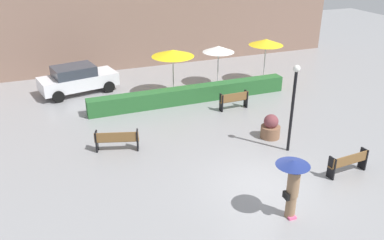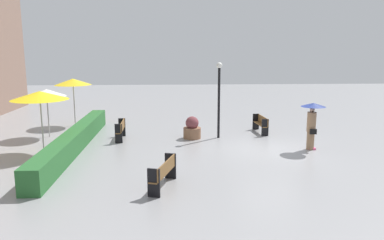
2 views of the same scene
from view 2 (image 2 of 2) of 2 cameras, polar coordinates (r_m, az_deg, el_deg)
ground_plane at (r=16.59m, az=11.71°, el=-4.42°), size 60.00×60.00×0.00m
bench_near_right at (r=19.72m, az=10.48°, el=-0.44°), size 1.70×0.47×0.85m
bench_back_row at (r=18.20m, az=-10.76°, el=-1.30°), size 1.53×0.37×0.91m
bench_far_left at (r=11.82m, az=-4.30°, el=-7.86°), size 1.80×0.86×0.87m
pedestrian_with_umbrella at (r=16.71m, az=17.84°, el=0.19°), size 1.04×1.04×2.05m
planter_pot at (r=18.14m, az=0.02°, el=-1.37°), size 0.85×0.85×1.08m
lamp_post at (r=18.03m, az=4.13°, el=4.32°), size 0.28×0.28×3.66m
patio_umbrella_yellow at (r=16.40m, az=-22.20°, el=3.48°), size 2.28×2.28×2.61m
patio_umbrella_white at (r=19.48m, az=-21.30°, el=3.87°), size 1.83×1.83×2.37m
patio_umbrella_yellow_far at (r=21.94m, az=-17.70°, el=5.55°), size 2.00×2.00×2.66m
hedge_strip at (r=16.95m, az=-17.38°, el=-2.90°), size 10.87×0.70×0.84m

